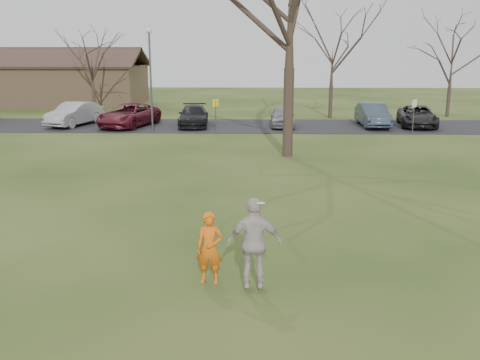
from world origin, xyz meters
The scene contains 16 objects.
ground centered at (0.00, 0.00, 0.00)m, with size 120.00×120.00×0.00m, color #1E380F.
parking_strip centered at (0.00, 25.00, 0.02)m, with size 62.00×6.50×0.04m, color black.
player_defender centered at (-0.57, 0.42, 0.82)m, with size 0.60×0.39×1.65m, color #D96111.
car_1 centered at (-11.66, 24.80, 0.81)m, with size 1.63×4.67×1.54m, color #9C9BA1.
car_2 centered at (-7.91, 24.45, 0.78)m, with size 2.45×5.32×1.48m, color #561421.
car_3 centered at (-3.68, 24.73, 0.71)m, with size 1.88×4.64×1.35m, color black.
car_4 centered at (2.21, 24.63, 0.68)m, with size 1.52×3.78×1.29m, color gray.
car_5 centered at (8.18, 24.89, 0.79)m, with size 1.59×4.57×1.50m, color #343F4E.
car_6 centered at (11.14, 25.04, 0.72)m, with size 2.24×4.86×1.35m, color black.
catching_play centered at (0.43, -0.03, 1.12)m, with size 1.18×0.50×2.00m.
building centered at (-20.00, 38.00, 1.93)m, with size 20.60×8.50×5.14m.
lamp_post centered at (-6.00, 22.50, 3.97)m, with size 0.34×0.34×6.27m.
sign_yellow centered at (-2.00, 22.00, 1.45)m, with size 0.35×0.35×2.08m.
sign_white centered at (10.00, 22.00, 1.45)m, with size 0.35×0.35×2.08m.
big_tree centered at (2.00, 15.00, 7.00)m, with size 9.00×9.00×14.00m, color #352821, non-canonical shape.
small_tree_row centered at (4.38, 30.06, 3.89)m, with size 55.00×5.90×8.50m.
Camera 1 is at (0.42, -10.84, 5.19)m, focal length 40.36 mm.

